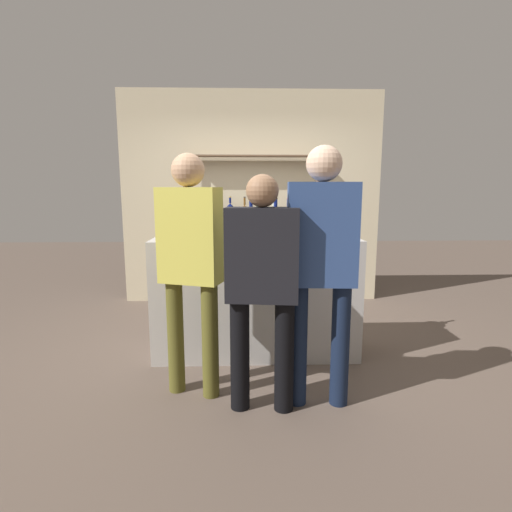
{
  "coord_description": "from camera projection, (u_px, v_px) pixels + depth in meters",
  "views": [
    {
      "loc": [
        -0.11,
        -3.57,
        1.54
      ],
      "look_at": [
        0.0,
        0.0,
        0.93
      ],
      "focal_mm": 28.0,
      "sensor_mm": 36.0,
      "label": 1
    }
  ],
  "objects": [
    {
      "name": "counter_bottle_4",
      "position": [
        318.0,
        224.0,
        3.43
      ],
      "size": [
        0.07,
        0.07,
        0.37
      ],
      "color": "black",
      "rests_on": "bar_counter"
    },
    {
      "name": "back_shelf",
      "position": [
        251.0,
        210.0,
        5.23
      ],
      "size": [
        1.78,
        0.18,
        1.96
      ],
      "color": "brown",
      "rests_on": "ground_plane"
    },
    {
      "name": "customer_left",
      "position": [
        190.0,
        256.0,
        2.87
      ],
      "size": [
        0.48,
        0.32,
        1.78
      ],
      "rotation": [
        0.0,
        0.0,
        1.25
      ],
      "color": "brown",
      "rests_on": "ground_plane"
    },
    {
      "name": "counter_bottle_1",
      "position": [
        276.0,
        223.0,
        3.57
      ],
      "size": [
        0.08,
        0.08,
        0.36
      ],
      "color": "#0F1956",
      "rests_on": "bar_counter"
    },
    {
      "name": "ice_bucket",
      "position": [
        322.0,
        223.0,
        3.66
      ],
      "size": [
        0.22,
        0.22,
        0.25
      ],
      "color": "black",
      "rests_on": "bar_counter"
    },
    {
      "name": "cork_jar",
      "position": [
        269.0,
        229.0,
        3.7
      ],
      "size": [
        0.11,
        0.11,
        0.15
      ],
      "color": "silver",
      "rests_on": "bar_counter"
    },
    {
      "name": "customer_right",
      "position": [
        322.0,
        257.0,
        2.72
      ],
      "size": [
        0.48,
        0.24,
        1.82
      ],
      "rotation": [
        0.0,
        0.0,
        1.51
      ],
      "color": "#121C33",
      "rests_on": "ground_plane"
    },
    {
      "name": "counter_bottle_3",
      "position": [
        190.0,
        222.0,
        3.58
      ],
      "size": [
        0.07,
        0.07,
        0.37
      ],
      "color": "black",
      "rests_on": "bar_counter"
    },
    {
      "name": "counter_bottle_0",
      "position": [
        251.0,
        223.0,
        3.47
      ],
      "size": [
        0.08,
        0.08,
        0.36
      ],
      "color": "#0F1956",
      "rests_on": "bar_counter"
    },
    {
      "name": "back_wall",
      "position": [
        252.0,
        199.0,
        5.39
      ],
      "size": [
        3.45,
        0.12,
        2.8
      ],
      "primitive_type": "cube",
      "color": "beige",
      "rests_on": "ground_plane"
    },
    {
      "name": "bar_counter",
      "position": [
        256.0,
        297.0,
        3.68
      ],
      "size": [
        1.85,
        0.54,
        1.1
      ],
      "primitive_type": "cube",
      "color": "#B7B2AD",
      "rests_on": "ground_plane"
    },
    {
      "name": "counter_bottle_2",
      "position": [
        337.0,
        221.0,
        3.72
      ],
      "size": [
        0.08,
        0.08,
        0.37
      ],
      "color": "black",
      "rests_on": "bar_counter"
    },
    {
      "name": "ground_plane",
      "position": [
        256.0,
        353.0,
        3.78
      ],
      "size": [
        16.0,
        16.0,
        0.0
      ],
      "primitive_type": "plane",
      "color": "brown"
    },
    {
      "name": "customer_center",
      "position": [
        262.0,
        278.0,
        2.67
      ],
      "size": [
        0.5,
        0.26,
        1.63
      ],
      "rotation": [
        0.0,
        0.0,
        1.47
      ],
      "color": "black",
      "rests_on": "ground_plane"
    }
  ]
}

